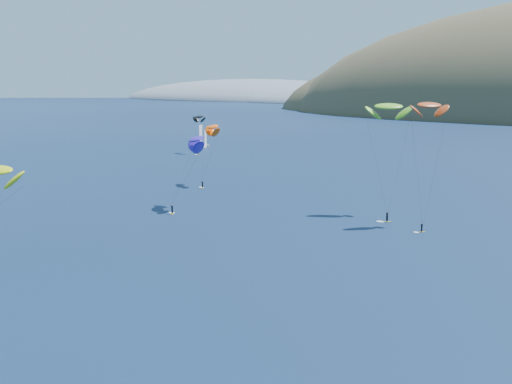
% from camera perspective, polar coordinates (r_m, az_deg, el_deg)
% --- Properties ---
extents(headland, '(460.00, 250.00, 60.00)m').
position_cam_1_polar(headland, '(926.79, 1.16, 7.19)').
color(headland, slate).
rests_on(headland, ground).
extents(sailboat, '(8.94, 7.89, 10.68)m').
position_cam_1_polar(sailboat, '(294.35, -4.31, 3.73)').
color(sailboat, silver).
rests_on(sailboat, ground).
extents(kitesurfer_1, '(8.97, 10.97, 17.91)m').
position_cam_1_polar(kitesurfer_1, '(190.92, -3.49, 5.21)').
color(kitesurfer_1, gold).
rests_on(kitesurfer_1, ground).
extents(kitesurfer_3, '(10.30, 13.97, 25.23)m').
position_cam_1_polar(kitesurfer_3, '(152.71, 10.56, 6.73)').
color(kitesurfer_3, gold).
rests_on(kitesurfer_3, ground).
extents(kitesurfer_9, '(7.72, 12.27, 25.59)m').
position_cam_1_polar(kitesurfer_9, '(141.99, 13.70, 6.76)').
color(kitesurfer_9, gold).
rests_on(kitesurfer_9, ground).
extents(kitesurfer_10, '(10.48, 14.92, 18.07)m').
position_cam_1_polar(kitesurfer_10, '(157.36, -4.82, 4.24)').
color(kitesurfer_10, gold).
rests_on(kitesurfer_10, ground).
extents(kitesurfer_12, '(8.07, 8.31, 15.79)m').
position_cam_1_polar(kitesurfer_12, '(271.81, -4.56, 6.00)').
color(kitesurfer_12, gold).
rests_on(kitesurfer_12, ground).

